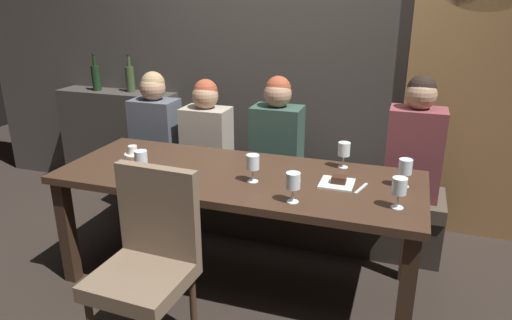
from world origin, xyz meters
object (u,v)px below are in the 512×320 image
wine_glass_center_back (141,159)px  espresso_cup (133,151)px  banquette_bench (271,204)px  chair_near_side (149,254)px  wine_bottle_dark_red (96,77)px  wine_glass_near_right (253,163)px  diner_far_end (277,132)px  wine_bottle_pale_label (130,78)px  dining_table (238,187)px  dessert_plate (338,182)px  fork_on_table (361,188)px  wine_glass_end_left (405,168)px  wine_glass_far_left (344,150)px  diner_bearded (206,129)px  diner_redhead (155,122)px  diner_near_end (415,141)px  wine_glass_far_right (399,187)px  wine_glass_end_right (293,181)px

wine_glass_center_back → espresso_cup: 0.44m
banquette_bench → chair_near_side: bearing=-98.0°
wine_bottle_dark_red → wine_glass_near_right: 2.17m
diner_far_end → wine_bottle_pale_label: size_ratio=2.38×
dining_table → banquette_bench: (0.00, 0.70, -0.42)m
dessert_plate → fork_on_table: (0.14, -0.03, -0.01)m
wine_glass_end_left → dessert_plate: size_ratio=0.86×
chair_near_side → wine_glass_near_right: chair_near_side is taller
wine_glass_center_back → dessert_plate: size_ratio=0.86×
dining_table → wine_glass_far_left: bearing=28.4°
diner_bearded → wine_glass_end_left: size_ratio=4.39×
diner_redhead → diner_bearded: size_ratio=1.05×
diner_far_end → espresso_cup: diner_far_end is taller
chair_near_side → fork_on_table: (0.94, 0.73, 0.18)m
diner_bearded → diner_near_end: diner_near_end is taller
diner_redhead → wine_bottle_dark_red: (-0.77, 0.33, 0.26)m
wine_glass_far_left → diner_far_end: bearing=145.2°
wine_glass_far_left → espresso_cup: (-1.39, -0.21, -0.09)m
dining_table → wine_glass_end_left: size_ratio=13.41×
wine_glass_center_back → dining_table: bearing=23.6°
wine_bottle_dark_red → wine_glass_center_back: (1.21, -1.25, -0.22)m
banquette_bench → dessert_plate: (0.60, -0.67, 0.53)m
wine_bottle_dark_red → dessert_plate: wine_bottle_dark_red is taller
diner_far_end → wine_glass_end_left: size_ratio=4.73×
wine_glass_far_right → wine_bottle_dark_red: bearing=155.7°
diner_bearded → wine_glass_far_left: 1.18m
wine_bottle_pale_label → dessert_plate: bearing=-27.3°
diner_near_end → wine_glass_center_back: size_ratio=5.10×
diner_bearded → wine_bottle_pale_label: bearing=157.6°
dining_table → fork_on_table: size_ratio=12.94×
chair_near_side → dining_table: bearing=74.5°
chair_near_side → diner_redhead: size_ratio=1.29×
diner_near_end → wine_glass_end_right: bearing=-121.3°
wine_glass_end_left → diner_bearded: bearing=158.4°
diner_near_end → wine_bottle_dark_red: (-2.74, 0.34, 0.22)m
diner_far_end → diner_bearded: bearing=179.3°
diner_near_end → wine_glass_center_back: diner_near_end is taller
wine_glass_far_left → espresso_cup: size_ratio=1.37×
dining_table → dessert_plate: (0.60, 0.03, 0.10)m
wine_glass_end_left → espresso_cup: 1.76m
wine_glass_near_right → fork_on_table: size_ratio=0.96×
dining_table → banquette_bench: 0.82m
wine_glass_end_right → diner_far_end: bearing=110.7°
banquette_bench → espresso_cup: (-0.80, -0.59, 0.54)m
dining_table → diner_redhead: size_ratio=2.91×
diner_near_end → wine_bottle_dark_red: bearing=173.0°
banquette_bench → wine_glass_far_left: 0.94m
wine_glass_far_right → wine_glass_end_left: bearing=86.3°
wine_bottle_dark_red → wine_glass_end_left: wine_bottle_dark_red is taller
wine_glass_far_left → wine_glass_far_right: (0.35, -0.50, 0.00)m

